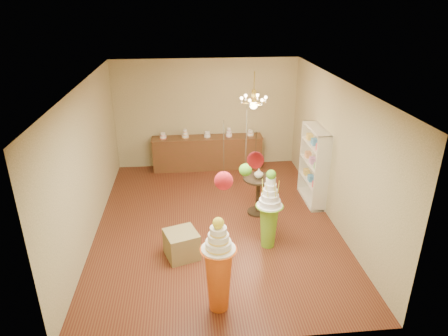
{
  "coord_description": "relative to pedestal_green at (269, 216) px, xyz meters",
  "views": [
    {
      "loc": [
        -0.55,
        -7.42,
        4.5
      ],
      "look_at": [
        0.17,
        0.0,
        1.27
      ],
      "focal_mm": 32.0,
      "sensor_mm": 36.0,
      "label": 1
    }
  ],
  "objects": [
    {
      "name": "pedestal_green",
      "position": [
        0.0,
        0.0,
        0.0
      ],
      "size": [
        0.59,
        0.59,
        1.61
      ],
      "rotation": [
        0.0,
        0.0,
        -0.24
      ],
      "color": "#75B628",
      "rests_on": "floor"
    },
    {
      "name": "pom_green_mid",
      "position": [
        -0.59,
        -0.76,
        1.31
      ],
      "size": [
        0.21,
        0.21,
        1.13
      ],
      "color": "#3E3A2D",
      "rests_on": "ceiling"
    },
    {
      "name": "vase",
      "position": [
        0.02,
        1.28,
        0.31
      ],
      "size": [
        0.23,
        0.23,
        0.21
      ],
      "primitive_type": "imported",
      "rotation": [
        0.0,
        0.0,
        0.19
      ],
      "color": "beige",
      "rests_on": "round_table"
    },
    {
      "name": "burlap_riser",
      "position": [
        -1.67,
        -0.19,
        -0.41
      ],
      "size": [
        0.71,
        0.71,
        0.51
      ],
      "primitive_type": "cube",
      "rotation": [
        0.0,
        0.0,
        0.32
      ],
      "color": "olive",
      "rests_on": "floor"
    },
    {
      "name": "pedestal_orange",
      "position": [
        -1.1,
        -1.59,
        0.01
      ],
      "size": [
        0.59,
        0.59,
        1.61
      ],
      "rotation": [
        0.0,
        0.0,
        -0.18
      ],
      "color": "#D65919",
      "rests_on": "floor"
    },
    {
      "name": "wall_left",
      "position": [
        -3.44,
        0.96,
        0.84
      ],
      "size": [
        0.04,
        6.5,
        3.0
      ],
      "primitive_type": "cube",
      "color": "tan",
      "rests_on": "ground"
    },
    {
      "name": "pom_red_right",
      "position": [
        -0.66,
        -1.96,
        1.97
      ],
      "size": [
        0.21,
        0.21,
        0.47
      ],
      "color": "#3E3A2D",
      "rests_on": "ceiling"
    },
    {
      "name": "wall_front",
      "position": [
        -0.94,
        -2.29,
        0.84
      ],
      "size": [
        5.0,
        0.04,
        3.0
      ],
      "primitive_type": "cube",
      "color": "tan",
      "rests_on": "ground"
    },
    {
      "name": "floor",
      "position": [
        -0.94,
        0.96,
        -0.66
      ],
      "size": [
        6.5,
        6.5,
        0.0
      ],
      "primitive_type": "plane",
      "color": "#542716",
      "rests_on": "ground"
    },
    {
      "name": "shelving_unit",
      "position": [
        1.4,
        1.76,
        0.24
      ],
      "size": [
        0.33,
        1.2,
        1.8
      ],
      "color": "beige",
      "rests_on": "floor"
    },
    {
      "name": "round_table",
      "position": [
        0.02,
        1.28,
        -0.1
      ],
      "size": [
        0.86,
        0.86,
        0.87
      ],
      "rotation": [
        0.0,
        0.0,
        0.33
      ],
      "color": "black",
      "rests_on": "floor"
    },
    {
      "name": "sideboard",
      "position": [
        -0.94,
        3.93,
        -0.19
      ],
      "size": [
        3.04,
        0.54,
        1.16
      ],
      "color": "#59351B",
      "rests_on": "floor"
    },
    {
      "name": "chandelier",
      "position": [
        0.01,
        2.16,
        1.64
      ],
      "size": [
        0.65,
        0.65,
        0.85
      ],
      "rotation": [
        0.0,
        0.0,
        0.03
      ],
      "color": "gold",
      "rests_on": "ceiling"
    },
    {
      "name": "ceiling",
      "position": [
        -0.94,
        0.96,
        2.34
      ],
      "size": [
        6.5,
        6.5,
        0.0
      ],
      "primitive_type": "plane",
      "rotation": [
        3.14,
        0.0,
        0.0
      ],
      "color": "silver",
      "rests_on": "ground"
    },
    {
      "name": "wall_back",
      "position": [
        -0.94,
        4.21,
        0.84
      ],
      "size": [
        5.0,
        0.04,
        3.0
      ],
      "primitive_type": "cube",
      "color": "tan",
      "rests_on": "ground"
    },
    {
      "name": "wall_right",
      "position": [
        1.56,
        0.96,
        0.84
      ],
      "size": [
        0.04,
        6.5,
        3.0
      ],
      "primitive_type": "cube",
      "color": "tan",
      "rests_on": "ground"
    },
    {
      "name": "pom_red_left",
      "position": [
        -1.0,
        -1.43,
        1.45
      ],
      "size": [
        0.27,
        0.27,
        1.02
      ],
      "color": "#3E3A2D",
      "rests_on": "ceiling"
    }
  ]
}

